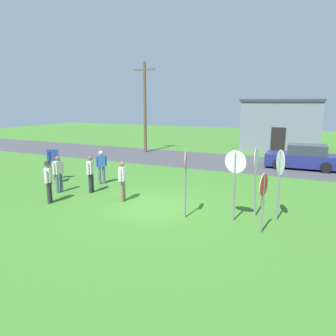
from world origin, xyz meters
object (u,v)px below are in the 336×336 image
object	(u,v)px
utility_pole	(145,106)
person_in_teal	(122,179)
stop_sign_leaning_left	(263,193)
person_in_dark_shirt	(48,179)
info_panel_middle	(53,159)
stop_sign_center_cluster	(256,169)
stop_sign_leaning_right	(235,173)
person_with_sunhat	(101,165)
stop_sign_far_back	(280,172)
info_panel_leftmost	(50,161)
person_on_left	(91,172)
stop_sign_rear_left	(185,173)
person_in_blue	(59,172)
parked_car_on_street	(303,158)

from	to	relation	value
utility_pole	person_in_teal	bearing A→B (deg)	-64.97
stop_sign_leaning_left	person_in_dark_shirt	size ratio (longest dim) A/B	1.12
info_panel_middle	stop_sign_center_cluster	bearing A→B (deg)	-5.55
stop_sign_leaning_right	info_panel_middle	bearing A→B (deg)	169.84
person_with_sunhat	info_panel_middle	bearing A→B (deg)	-170.27
stop_sign_far_back	info_panel_leftmost	distance (m)	10.94
person_on_left	person_in_teal	size ratio (longest dim) A/B	1.00
stop_sign_leaning_right	stop_sign_center_cluster	distance (m)	0.95
stop_sign_rear_left	person_in_blue	xyz separation A→B (m)	(-6.42, 0.55, -0.68)
person_in_teal	person_in_dark_shirt	distance (m)	2.98
stop_sign_leaning_right	info_panel_middle	world-z (taller)	stop_sign_leaning_right
person_on_left	info_panel_leftmost	size ratio (longest dim) A/B	1.00
utility_pole	person_in_dark_shirt	world-z (taller)	utility_pole
utility_pole	person_with_sunhat	xyz separation A→B (m)	(3.07, -10.05, -2.81)
parked_car_on_street	person_in_dark_shirt	distance (m)	14.95
person_in_blue	person_in_teal	size ratio (longest dim) A/B	1.00
parked_car_on_street	stop_sign_rear_left	distance (m)	11.64
person_on_left	person_in_dark_shirt	distance (m)	2.03
person_in_blue	stop_sign_leaning_left	bearing A→B (deg)	-5.23
stop_sign_leaning_left	person_in_blue	xyz separation A→B (m)	(-9.12, 0.83, -0.37)
stop_sign_leaning_right	person_in_blue	distance (m)	8.10
stop_sign_far_back	stop_sign_center_cluster	distance (m)	0.81
stop_sign_center_cluster	info_panel_leftmost	distance (m)	10.13
stop_sign_leaning_right	person_with_sunhat	size ratio (longest dim) A/B	1.47
stop_sign_rear_left	info_panel_middle	xyz separation A→B (m)	(-8.37, 2.20, -0.50)
utility_pole	info_panel_middle	bearing A→B (deg)	-88.24
stop_sign_leaning_left	person_in_teal	world-z (taller)	stop_sign_leaning_left
utility_pole	person_on_left	world-z (taller)	utility_pole
parked_car_on_street	person_in_teal	world-z (taller)	person_in_teal
utility_pole	person_on_left	size ratio (longest dim) A/B	4.24
person_in_blue	parked_car_on_street	bearing A→B (deg)	46.97
person_in_blue	person_in_dark_shirt	bearing A→B (deg)	-60.81
parked_car_on_street	person_on_left	world-z (taller)	person_on_left
person_on_left	person_in_dark_shirt	size ratio (longest dim) A/B	0.97
person_with_sunhat	person_in_dark_shirt	size ratio (longest dim) A/B	0.97
person_in_blue	info_panel_middle	distance (m)	2.56
info_panel_middle	stop_sign_far_back	bearing A→B (deg)	-5.39
stop_sign_rear_left	stop_sign_leaning_left	distance (m)	2.74
utility_pole	stop_sign_leaning_right	world-z (taller)	utility_pole
stop_sign_far_back	person_in_teal	bearing A→B (deg)	-175.76
stop_sign_rear_left	person_with_sunhat	distance (m)	6.26
stop_sign_far_back	person_in_blue	distance (m)	9.48
info_panel_leftmost	stop_sign_rear_left	bearing A→B (deg)	-11.01
stop_sign_rear_left	info_panel_leftmost	xyz separation A→B (m)	(-7.90, 1.54, -0.47)
stop_sign_rear_left	person_with_sunhat	world-z (taller)	stop_sign_rear_left
person_with_sunhat	info_panel_leftmost	bearing A→B (deg)	-153.59
parked_car_on_street	stop_sign_center_cluster	distance (m)	10.04
parked_car_on_street	person_in_blue	distance (m)	14.41
stop_sign_leaning_right	info_panel_leftmost	world-z (taller)	stop_sign_leaning_right
info_panel_leftmost	stop_sign_far_back	bearing A→B (deg)	-2.17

